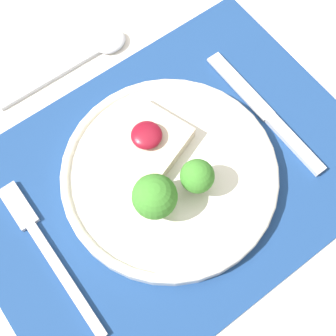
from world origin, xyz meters
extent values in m
plane|color=#4C4742|center=(0.00, 0.00, 0.00)|extent=(8.00, 8.00, 0.00)
cube|color=white|center=(0.00, 0.00, 0.71)|extent=(1.32, 1.04, 0.03)
cube|color=navy|center=(0.00, 0.00, 0.73)|extent=(0.50, 0.36, 0.00)
cylinder|color=silver|center=(0.00, 0.00, 0.74)|extent=(0.27, 0.27, 0.02)
torus|color=silver|center=(0.00, 0.00, 0.75)|extent=(0.27, 0.27, 0.01)
cube|color=beige|center=(0.00, 0.05, 0.76)|extent=(0.11, 0.11, 0.02)
ellipsoid|color=maroon|center=(0.00, 0.05, 0.78)|extent=(0.04, 0.04, 0.02)
cylinder|color=#84B256|center=(-0.04, -0.03, 0.76)|extent=(0.01, 0.01, 0.02)
sphere|color=#387A28|center=(-0.04, -0.03, 0.78)|extent=(0.05, 0.05, 0.05)
cylinder|color=#84B256|center=(0.02, -0.03, 0.76)|extent=(0.01, 0.01, 0.02)
sphere|color=#387A28|center=(0.02, -0.03, 0.78)|extent=(0.04, 0.04, 0.04)
cube|color=#B2B2B7|center=(-0.17, -0.03, 0.74)|extent=(0.01, 0.16, 0.01)
cube|color=#B2B2B7|center=(-0.17, 0.08, 0.74)|extent=(0.02, 0.06, 0.01)
cube|color=#B2B2B7|center=(0.16, -0.06, 0.74)|extent=(0.02, 0.10, 0.01)
cube|color=#B2B2B7|center=(0.16, 0.05, 0.74)|extent=(0.02, 0.12, 0.00)
cube|color=#B2B2B7|center=(-0.04, 0.22, 0.73)|extent=(0.16, 0.01, 0.01)
ellipsoid|color=#B2B2B7|center=(0.06, 0.22, 0.74)|extent=(0.05, 0.04, 0.01)
camera|label=1|loc=(-0.13, -0.17, 1.28)|focal=50.00mm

